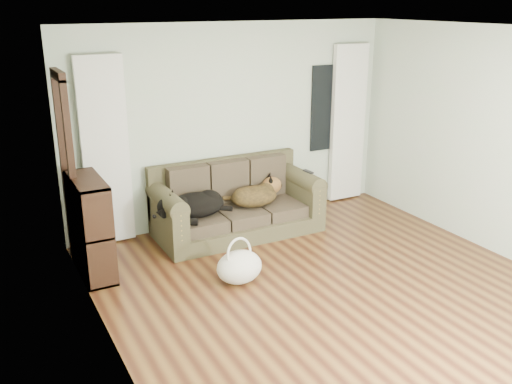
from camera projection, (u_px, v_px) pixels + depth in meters
name	position (u px, v px, depth m)	size (l,w,h in m)	color
floor	(340.00, 296.00, 5.78)	(5.00, 5.00, 0.00)	#3B1D10
ceiling	(355.00, 30.00, 4.95)	(5.00, 5.00, 0.00)	white
wall_back	(233.00, 125.00, 7.46)	(4.50, 0.04, 2.60)	beige
wall_left	(108.00, 213.00, 4.38)	(0.04, 5.00, 2.60)	beige
wall_right	(511.00, 146.00, 6.35)	(0.04, 5.00, 2.60)	beige
curtain_left	(106.00, 152.00, 6.70)	(0.55, 0.08, 2.25)	white
curtain_right	(348.00, 124.00, 8.24)	(0.55, 0.08, 2.25)	white
window_pane	(326.00, 108.00, 8.04)	(0.50, 0.03, 1.20)	black
door_casing	(69.00, 174.00, 6.20)	(0.07, 0.60, 2.10)	black
sofa	(237.00, 200.00, 7.21)	(2.07, 0.89, 0.85)	#373625
dog_black_lab	(193.00, 206.00, 6.89)	(0.70, 0.49, 0.30)	black
dog_shepherd	(256.00, 194.00, 7.29)	(0.64, 0.45, 0.28)	black
tv_remote	(308.00, 172.00, 7.41)	(0.05, 0.16, 0.02)	black
tote_bag	(239.00, 269.00, 6.01)	(0.50, 0.38, 0.36)	beige
bookshelf	(91.00, 230.00, 6.12)	(0.32, 0.86, 1.08)	black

